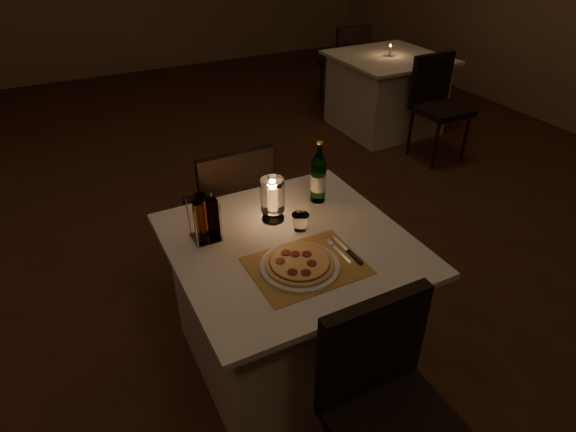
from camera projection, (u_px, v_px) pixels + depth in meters
name	position (u px, v px, depth m)	size (l,w,h in m)	color
floor	(241.00, 303.00, 2.84)	(8.00, 10.00, 0.02)	#4A2918
main_table	(290.00, 304.00, 2.28)	(1.00, 1.00, 0.74)	silver
chair_near	(386.00, 395.00, 1.65)	(0.42, 0.42, 0.90)	black
chair_far	(232.00, 203.00, 2.72)	(0.42, 0.42, 0.90)	black
placemat	(306.00, 266.00, 1.94)	(0.45, 0.34, 0.00)	#C79145
plate	(300.00, 266.00, 1.92)	(0.32, 0.32, 0.01)	white
pizza	(300.00, 263.00, 1.91)	(0.28, 0.28, 0.02)	#D8B77F
fork	(337.00, 249.00, 2.02)	(0.02, 0.18, 0.00)	silver
knife	(352.00, 254.00, 1.99)	(0.02, 0.22, 0.01)	black
tumbler	(300.00, 222.00, 2.14)	(0.08, 0.08, 0.08)	white
water_bottle	(318.00, 178.00, 2.30)	(0.08, 0.08, 0.31)	#5FAC5C
hurricane_candle	(273.00, 197.00, 2.16)	(0.11, 0.11, 0.21)	white
cruet_caddy	(205.00, 221.00, 2.04)	(0.12, 0.12, 0.21)	white
neighbor_table_right	(385.00, 93.00, 4.85)	(1.00, 1.00, 0.74)	silver
neighbor_chair_ra	(437.00, 97.00, 4.22)	(0.42, 0.42, 0.90)	black
neighbor_chair_rb	(347.00, 58.00, 5.29)	(0.42, 0.42, 0.90)	black
neighbor_candle_right	(390.00, 51.00, 4.62)	(0.03, 0.03, 0.11)	white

